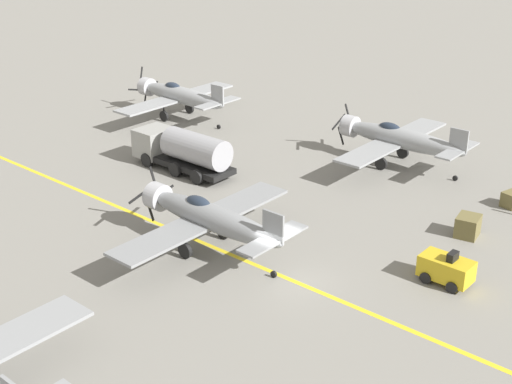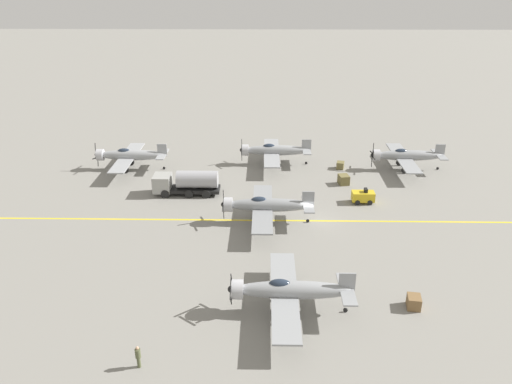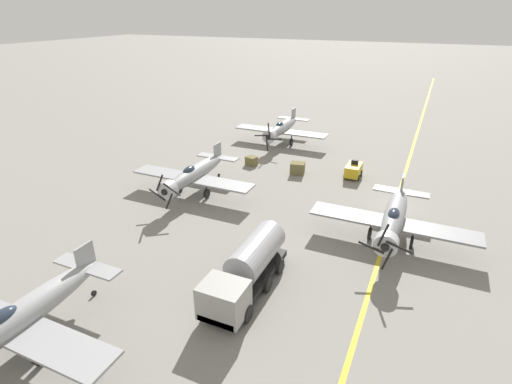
% 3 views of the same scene
% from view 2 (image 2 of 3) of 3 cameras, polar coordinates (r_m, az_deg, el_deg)
% --- Properties ---
extents(ground_plane, '(400.00, 400.00, 0.00)m').
position_cam_2_polar(ground_plane, '(54.88, 6.27, -3.29)').
color(ground_plane, gray).
extents(taxiway_stripe, '(0.30, 160.00, 0.01)m').
position_cam_2_polar(taxiway_stripe, '(54.88, 6.27, -3.28)').
color(taxiway_stripe, yellow).
rests_on(taxiway_stripe, ground).
extents(airplane_mid_left, '(12.00, 9.98, 3.65)m').
position_cam_2_polar(airplane_mid_left, '(39.95, 3.78, -11.14)').
color(airplane_mid_left, gray).
rests_on(airplane_mid_left, ground).
extents(airplane_near_right, '(12.00, 9.98, 3.79)m').
position_cam_2_polar(airplane_near_right, '(71.04, 16.76, 4.00)').
color(airplane_near_right, gray).
rests_on(airplane_near_right, ground).
extents(airplane_mid_center, '(12.00, 9.98, 3.76)m').
position_cam_2_polar(airplane_mid_center, '(53.43, 1.13, -1.52)').
color(airplane_mid_center, gray).
rests_on(airplane_mid_center, ground).
extents(airplane_mid_right, '(12.00, 9.98, 3.65)m').
position_cam_2_polar(airplane_mid_right, '(70.10, 2.08, 4.76)').
color(airplane_mid_right, '#929497').
rests_on(airplane_mid_right, ground).
extents(airplane_far_right, '(12.00, 9.98, 3.77)m').
position_cam_2_polar(airplane_far_right, '(70.33, -14.24, 4.09)').
color(airplane_far_right, '#96999B').
rests_on(airplane_far_right, ground).
extents(fuel_tanker, '(2.68, 8.00, 2.98)m').
position_cam_2_polar(fuel_tanker, '(61.10, -7.97, 1.09)').
color(fuel_tanker, black).
rests_on(fuel_tanker, ground).
extents(tow_tractor, '(1.57, 2.60, 1.79)m').
position_cam_2_polar(tow_tractor, '(59.82, 12.14, -0.49)').
color(tow_tractor, gold).
rests_on(tow_tractor, ground).
extents(ground_crew_walking, '(0.38, 0.38, 1.75)m').
position_cam_2_polar(ground_crew_walking, '(36.60, -13.32, -17.77)').
color(ground_crew_walking, '#515638').
rests_on(ground_crew_walking, ground).
extents(supply_crate_by_tanker, '(1.40, 1.22, 1.05)m').
position_cam_2_polar(supply_crate_by_tanker, '(43.08, 17.59, -11.89)').
color(supply_crate_by_tanker, brown).
rests_on(supply_crate_by_tanker, ground).
extents(supply_crate_mid_lane, '(1.66, 1.47, 1.21)m').
position_cam_2_polar(supply_crate_mid_lane, '(64.69, 9.98, 1.40)').
color(supply_crate_mid_lane, brown).
rests_on(supply_crate_mid_lane, ground).
extents(supply_crate_outboard, '(1.36, 1.22, 0.97)m').
position_cam_2_polar(supply_crate_outboard, '(69.86, 9.61, 3.03)').
color(supply_crate_outboard, brown).
rests_on(supply_crate_outboard, ground).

